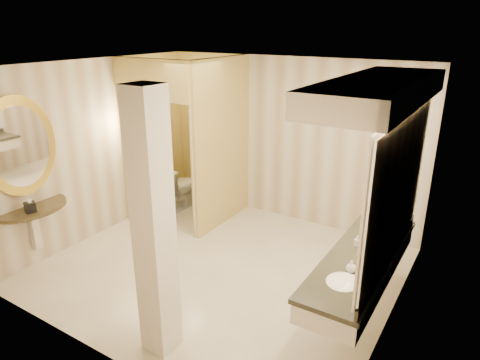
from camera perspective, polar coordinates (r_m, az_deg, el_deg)
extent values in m
plane|color=#F0E5CF|center=(6.04, -2.66, -11.51)|extent=(4.50, 4.50, 0.00)
plane|color=silver|center=(5.17, -3.16, 14.92)|extent=(4.50, 4.50, 0.00)
cube|color=beige|center=(7.11, 6.37, 5.20)|extent=(4.50, 0.02, 2.70)
cube|color=beige|center=(4.12, -19.10, -7.27)|extent=(4.50, 0.02, 2.70)
cube|color=beige|center=(6.94, -18.37, 3.91)|extent=(0.02, 4.00, 2.70)
cube|color=beige|center=(4.64, 20.66, -4.30)|extent=(0.02, 4.00, 2.70)
cube|color=#CEBC6C|center=(6.87, -2.43, 4.78)|extent=(0.10, 1.50, 2.70)
cube|color=#CEBC6C|center=(7.02, -13.56, 4.57)|extent=(0.65, 0.10, 2.70)
cube|color=#CEBC6C|center=(6.33, -9.58, 12.90)|extent=(0.80, 0.10, 0.60)
cube|color=silver|center=(6.71, -4.36, 1.67)|extent=(0.13, 0.80, 2.10)
cylinder|color=#C38A3E|center=(6.93, -14.10, 6.02)|extent=(0.03, 0.03, 0.30)
cone|color=silver|center=(6.88, -14.24, 7.63)|extent=(0.14, 0.14, 0.14)
cube|color=silver|center=(4.83, 15.81, -11.01)|extent=(0.60, 2.20, 0.24)
cube|color=black|center=(4.77, 15.95, -9.77)|extent=(0.64, 2.24, 0.05)
cube|color=black|center=(4.69, 19.34, -9.77)|extent=(0.03, 2.20, 0.10)
ellipsoid|color=white|center=(4.29, 13.53, -13.52)|extent=(0.40, 0.44, 0.15)
cylinder|color=#C38A3E|center=(4.18, 16.33, -12.68)|extent=(0.03, 0.03, 0.22)
ellipsoid|color=white|center=(5.30, 17.82, -7.10)|extent=(0.40, 0.44, 0.15)
cylinder|color=#C38A3E|center=(5.21, 20.10, -6.27)|extent=(0.03, 0.03, 0.22)
cube|color=white|center=(4.37, 20.44, -0.81)|extent=(0.03, 2.20, 1.40)
cube|color=silver|center=(4.21, 18.23, 11.28)|extent=(0.75, 2.40, 0.22)
cylinder|color=black|center=(6.40, -26.32, -3.29)|extent=(1.01, 1.01, 0.05)
cube|color=silver|center=(6.49, -25.72, -5.81)|extent=(0.10, 0.10, 0.60)
cylinder|color=yellow|center=(6.13, -27.43, 3.99)|extent=(0.07, 1.01, 1.01)
cylinder|color=white|center=(6.10, -27.24, 3.95)|extent=(0.02, 0.81, 0.81)
cube|color=silver|center=(4.13, -11.44, -6.40)|extent=(0.30, 0.30, 2.70)
cube|color=black|center=(6.15, -26.19, -3.28)|extent=(0.17, 0.17, 0.13)
imported|color=white|center=(7.79, -8.23, -0.87)|extent=(0.48, 0.81, 0.81)
imported|color=beige|center=(4.89, 15.36, -7.83)|extent=(0.06, 0.06, 0.12)
imported|color=silver|center=(4.39, 14.61, -11.08)|extent=(0.11, 0.11, 0.13)
imported|color=#C6B28C|center=(4.91, 16.59, -7.40)|extent=(0.09, 0.09, 0.18)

